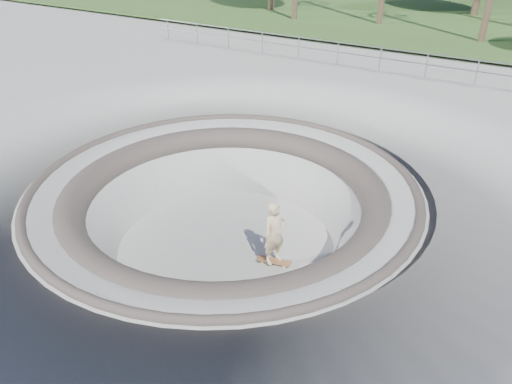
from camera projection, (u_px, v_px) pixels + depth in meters
ground at (225, 185)px, 13.16m from camera, size 180.00×180.00×0.00m
skate_bowl at (227, 242)px, 14.06m from camera, size 14.00×14.00×4.10m
grass_strip at (476, 2)px, 38.31m from camera, size 180.00×36.00×0.12m
safety_railing at (380, 59)px, 21.73m from camera, size 25.00×0.06×1.03m
skateboard at (274, 261)px, 13.28m from camera, size 0.95×0.47×0.09m
skater at (275, 233)px, 12.84m from camera, size 0.64×0.76×1.77m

